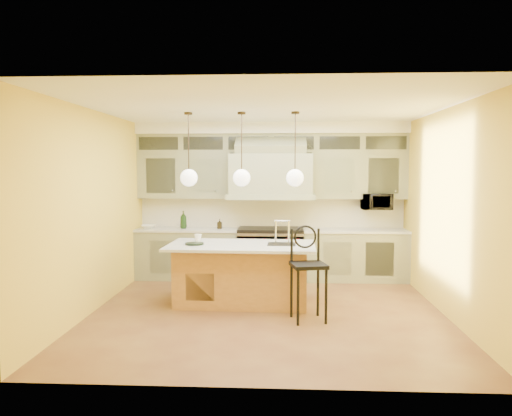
# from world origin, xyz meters

# --- Properties ---
(floor) EXTENTS (5.00, 5.00, 0.00)m
(floor) POSITION_xyz_m (0.00, 0.00, 0.00)
(floor) COLOR brown
(floor) RESTS_ON ground
(ceiling) EXTENTS (5.00, 5.00, 0.00)m
(ceiling) POSITION_xyz_m (0.00, 0.00, 2.90)
(ceiling) COLOR white
(ceiling) RESTS_ON wall_back
(wall_back) EXTENTS (5.00, 0.00, 5.00)m
(wall_back) POSITION_xyz_m (0.00, 2.50, 1.45)
(wall_back) COLOR gold
(wall_back) RESTS_ON ground
(wall_front) EXTENTS (5.00, 0.00, 5.00)m
(wall_front) POSITION_xyz_m (0.00, -2.50, 1.45)
(wall_front) COLOR gold
(wall_front) RESTS_ON ground
(wall_left) EXTENTS (0.00, 5.00, 5.00)m
(wall_left) POSITION_xyz_m (-2.50, 0.00, 1.45)
(wall_left) COLOR gold
(wall_left) RESTS_ON ground
(wall_right) EXTENTS (0.00, 5.00, 5.00)m
(wall_right) POSITION_xyz_m (2.50, 0.00, 1.45)
(wall_right) COLOR gold
(wall_right) RESTS_ON ground
(back_cabinetry) EXTENTS (5.00, 0.77, 2.90)m
(back_cabinetry) POSITION_xyz_m (0.00, 2.23, 1.43)
(back_cabinetry) COLOR gray
(back_cabinetry) RESTS_ON floor
(range) EXTENTS (1.20, 0.74, 0.96)m
(range) POSITION_xyz_m (0.00, 2.14, 0.49)
(range) COLOR silver
(range) RESTS_ON floor
(kitchen_island) EXTENTS (2.24, 1.25, 1.35)m
(kitchen_island) POSITION_xyz_m (-0.39, 0.45, 0.47)
(kitchen_island) COLOR olive
(kitchen_island) RESTS_ON floor
(counter_stool) EXTENTS (0.53, 0.53, 1.28)m
(counter_stool) POSITION_xyz_m (0.56, -0.33, 0.74)
(counter_stool) COLOR black
(counter_stool) RESTS_ON floor
(microwave) EXTENTS (0.54, 0.37, 0.30)m
(microwave) POSITION_xyz_m (1.95, 2.25, 1.45)
(microwave) COLOR black
(microwave) RESTS_ON back_cabinetry
(oil_bottle_a) EXTENTS (0.15, 0.15, 0.33)m
(oil_bottle_a) POSITION_xyz_m (-1.63, 2.15, 1.11)
(oil_bottle_a) COLOR black
(oil_bottle_a) RESTS_ON back_cabinetry
(oil_bottle_b) EXTENTS (0.09, 0.09, 0.18)m
(oil_bottle_b) POSITION_xyz_m (-0.95, 2.15, 1.03)
(oil_bottle_b) COLOR black
(oil_bottle_b) RESTS_ON back_cabinetry
(fruit_bowl) EXTENTS (0.27, 0.27, 0.06)m
(fruit_bowl) POSITION_xyz_m (-2.30, 2.15, 0.97)
(fruit_bowl) COLOR white
(fruit_bowl) RESTS_ON back_cabinetry
(cup) EXTENTS (0.12, 0.12, 0.10)m
(cup) POSITION_xyz_m (-1.12, 0.74, 0.97)
(cup) COLOR white
(cup) RESTS_ON kitchen_island
(pendant_left) EXTENTS (0.26, 0.26, 1.11)m
(pendant_left) POSITION_xyz_m (-1.20, 0.45, 1.95)
(pendant_left) COLOR #2D2319
(pendant_left) RESTS_ON ceiling
(pendant_center) EXTENTS (0.26, 0.26, 1.11)m
(pendant_center) POSITION_xyz_m (-0.40, 0.45, 1.95)
(pendant_center) COLOR #2D2319
(pendant_center) RESTS_ON ceiling
(pendant_right) EXTENTS (0.26, 0.26, 1.11)m
(pendant_right) POSITION_xyz_m (0.40, 0.45, 1.95)
(pendant_right) COLOR #2D2319
(pendant_right) RESTS_ON ceiling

